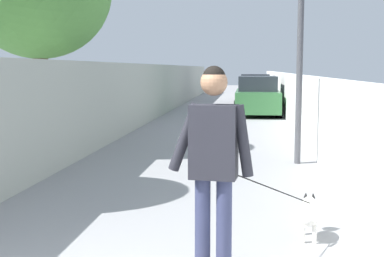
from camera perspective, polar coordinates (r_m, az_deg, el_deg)
name	(u,v)px	position (r m, az deg, el deg)	size (l,w,h in m)	color
ground_plane	(218,124)	(17.16, 2.92, 0.55)	(80.00, 80.00, 0.00)	gray
wall_left	(131,97)	(15.47, -6.88, 3.54)	(48.00, 0.30, 1.99)	#999E93
fence_right	(301,104)	(15.15, 12.05, 2.73)	(48.00, 0.30, 1.65)	white
lamp_post	(301,17)	(10.06, 12.07, 12.13)	(0.36, 0.36, 4.08)	#4C4C51
person_skateboarder	(214,156)	(4.16, 2.43, -3.11)	(0.26, 0.72, 1.78)	#333859
dog	(309,214)	(5.75, 12.94, -9.27)	(1.73, 1.09, 1.06)	white
car_near	(257,97)	(20.74, 7.32, 3.55)	(4.36, 1.80, 1.54)	#336B38
car_far	(255,89)	(28.18, 7.06, 4.38)	(4.07, 1.80, 1.54)	black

